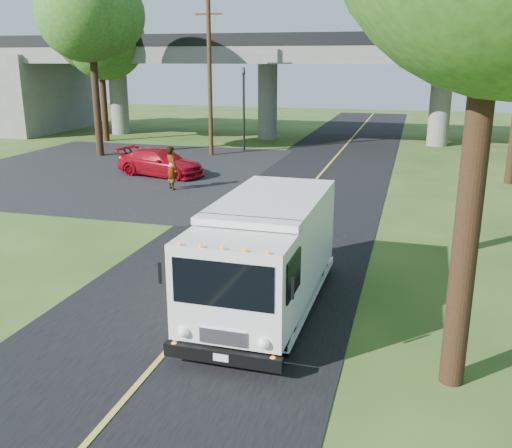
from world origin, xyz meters
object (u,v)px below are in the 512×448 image
at_px(tree_left_lot, 92,19).
at_px(tree_left_far, 100,32).
at_px(step_van, 266,252).
at_px(red_sedan, 161,163).
at_px(utility_pole, 210,78).
at_px(traffic_signal, 244,100).
at_px(pedestrian, 172,168).

distance_m(tree_left_lot, tree_left_far, 6.72).
height_order(tree_left_lot, tree_left_far, tree_left_lot).
xyz_separation_m(step_van, red_sedan, (-9.17, 14.10, -0.74)).
distance_m(utility_pole, red_sedan, 7.82).
height_order(tree_left_far, step_van, tree_left_far).
bearing_deg(traffic_signal, tree_left_far, 170.35).
bearing_deg(step_van, red_sedan, 123.88).
bearing_deg(red_sedan, pedestrian, -134.18).
bearing_deg(step_van, pedestrian, 123.80).
bearing_deg(utility_pole, tree_left_far, 157.57).
height_order(traffic_signal, tree_left_far, tree_left_far).
bearing_deg(tree_left_far, tree_left_lot, -63.43).
distance_m(traffic_signal, utility_pole, 2.86).
distance_m(utility_pole, tree_left_lot, 7.43).
bearing_deg(tree_left_far, traffic_signal, -9.65).
distance_m(traffic_signal, pedestrian, 11.79).
bearing_deg(red_sedan, traffic_signal, 1.05).
height_order(utility_pole, red_sedan, utility_pole).
bearing_deg(step_van, traffic_signal, 108.79).
bearing_deg(traffic_signal, tree_left_lot, -151.89).
relative_size(tree_left_far, step_van, 1.58).
bearing_deg(pedestrian, red_sedan, -16.01).
distance_m(tree_left_far, red_sedan, 15.48).
bearing_deg(tree_left_lot, utility_pole, 18.97).
bearing_deg(traffic_signal, step_van, -72.06).
height_order(traffic_signal, tree_left_lot, tree_left_lot).
height_order(utility_pole, tree_left_far, tree_left_far).
xyz_separation_m(red_sedan, pedestrian, (1.86, -2.82, 0.31)).
distance_m(step_van, pedestrian, 13.44).
distance_m(tree_left_lot, red_sedan, 10.47).
xyz_separation_m(utility_pole, tree_left_lot, (-6.29, -2.16, 3.31)).
xyz_separation_m(tree_left_far, pedestrian, (10.88, -13.42, -6.46)).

